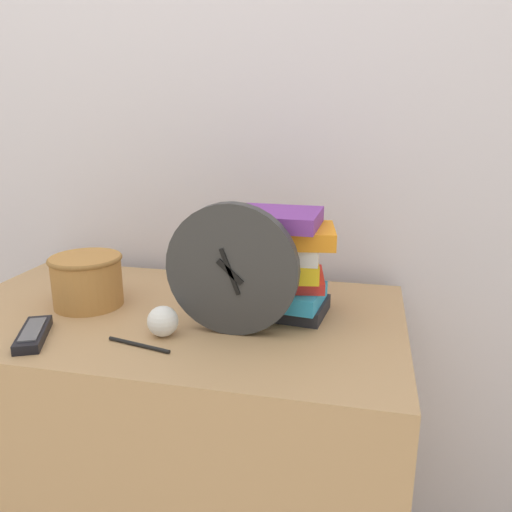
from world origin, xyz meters
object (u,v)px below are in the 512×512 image
crumpled_paper_ball (163,321)px  desk_clock (232,270)px  basket (87,279)px  pen (139,345)px  tv_remote (33,334)px  book_stack (277,263)px

crumpled_paper_ball → desk_clock: bearing=18.9°
basket → pen: 0.29m
basket → pen: basket is taller
desk_clock → tv_remote: size_ratio=1.74×
book_stack → tv_remote: 0.54m
book_stack → basket: size_ratio=1.52×
tv_remote → crumpled_paper_ball: (0.26, 0.07, 0.02)m
basket → crumpled_paper_ball: bearing=-26.7°
desk_clock → pen: (-0.16, -0.11, -0.14)m
pen → desk_clock: bearing=33.0°
book_stack → pen: book_stack is taller
basket → tv_remote: bearing=-93.0°
desk_clock → crumpled_paper_ball: size_ratio=4.30×
book_stack → crumpled_paper_ball: (-0.21, -0.17, -0.09)m
desk_clock → crumpled_paper_ball: (-0.14, -0.05, -0.11)m
book_stack → pen: size_ratio=1.81×
tv_remote → crumpled_paper_ball: crumpled_paper_ball is taller
tv_remote → pen: 0.23m
basket → pen: (0.22, -0.18, -0.06)m
basket → crumpled_paper_ball: size_ratio=2.65×
pen → crumpled_paper_ball: bearing=65.5°
crumpled_paper_ball → tv_remote: bearing=-163.8°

